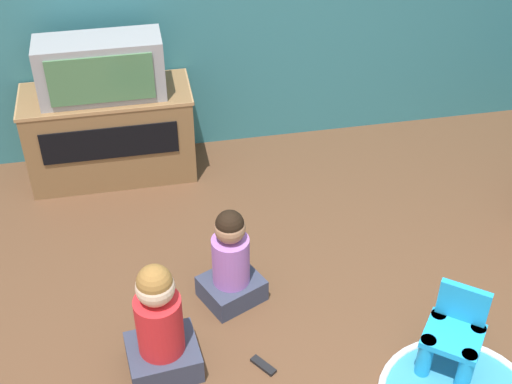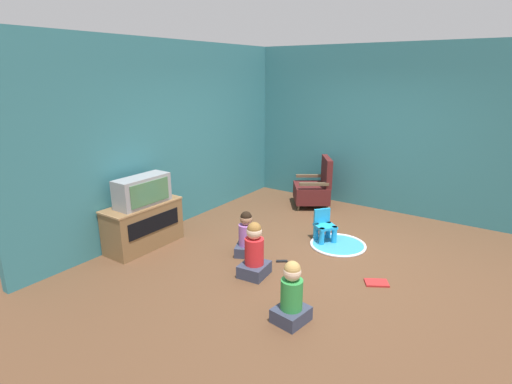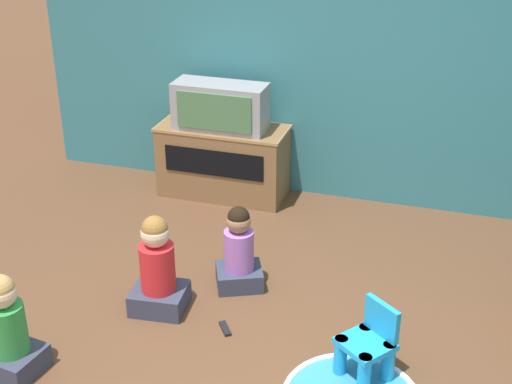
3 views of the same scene
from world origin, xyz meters
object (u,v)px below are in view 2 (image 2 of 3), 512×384
(tv_cabinet, at_px, (143,224))
(yellow_kid_chair, at_px, (324,228))
(television, at_px, (143,191))
(remote_control, at_px, (282,261))
(child_watching_left, at_px, (292,296))
(black_armchair, at_px, (314,188))
(child_watching_center, at_px, (254,253))
(child_watching_right, at_px, (246,236))
(book, at_px, (377,283))

(tv_cabinet, xyz_separation_m, yellow_kid_chair, (1.63, -2.06, -0.14))
(television, relative_size, remote_control, 5.40)
(yellow_kid_chair, xyz_separation_m, child_watching_left, (-2.02, -0.59, 0.09))
(black_armchair, distance_m, child_watching_left, 3.69)
(yellow_kid_chair, height_order, remote_control, yellow_kid_chair)
(child_watching_center, xyz_separation_m, child_watching_right, (0.43, 0.43, -0.03))
(child_watching_right, bearing_deg, television, 90.08)
(child_watching_right, bearing_deg, child_watching_center, -159.45)
(television, relative_size, child_watching_right, 1.27)
(television, bearing_deg, child_watching_center, -83.98)
(book, bearing_deg, remote_control, -23.88)
(child_watching_center, height_order, remote_control, child_watching_center)
(tv_cabinet, bearing_deg, child_watching_center, -84.12)
(yellow_kid_chair, bearing_deg, television, 166.52)
(television, height_order, child_watching_center, television)
(tv_cabinet, height_order, child_watching_left, child_watching_left)
(black_armchair, relative_size, yellow_kid_chair, 1.95)
(remote_control, bearing_deg, child_watching_center, 43.46)
(black_armchair, distance_m, child_watching_center, 2.89)
(book, relative_size, remote_control, 2.17)
(tv_cabinet, relative_size, book, 3.54)
(television, height_order, black_armchair, television)
(child_watching_left, height_order, book, child_watching_left)
(yellow_kid_chair, bearing_deg, child_watching_left, -126.33)
(child_watching_center, relative_size, child_watching_right, 1.12)
(child_watching_right, distance_m, remote_control, 0.59)
(black_armchair, distance_m, child_watching_right, 2.41)
(child_watching_right, bearing_deg, tv_cabinet, 89.40)
(child_watching_left, relative_size, child_watching_center, 0.95)
(tv_cabinet, distance_m, book, 3.25)
(book, distance_m, remote_control, 1.23)
(child_watching_center, bearing_deg, yellow_kid_chair, -16.22)
(television, height_order, child_watching_right, television)
(child_watching_center, bearing_deg, television, 90.02)
(child_watching_left, bearing_deg, black_armchair, 31.46)
(child_watching_left, height_order, child_watching_center, child_watching_center)
(television, bearing_deg, remote_control, -69.58)
(child_watching_left, bearing_deg, child_watching_center, 64.49)
(black_armchair, height_order, yellow_kid_chair, black_armchair)
(tv_cabinet, relative_size, television, 1.42)
(tv_cabinet, bearing_deg, black_armchair, -21.66)
(child_watching_right, bearing_deg, book, -107.12)
(tv_cabinet, height_order, book, tv_cabinet)
(television, relative_size, black_armchair, 0.86)
(remote_control, bearing_deg, child_watching_left, 89.29)
(black_armchair, height_order, book, black_armchair)
(black_armchair, bearing_deg, child_watching_left, -11.69)
(television, distance_m, child_watching_left, 2.69)
(child_watching_right, height_order, remote_control, child_watching_right)
(television, distance_m, child_watching_center, 1.84)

